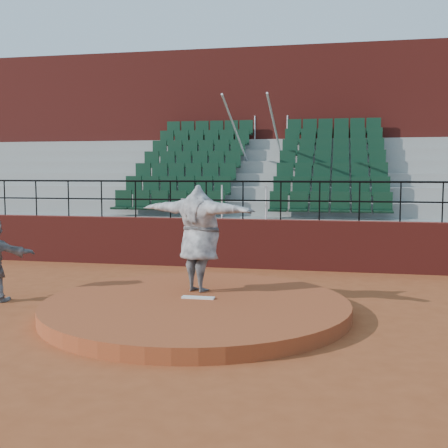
# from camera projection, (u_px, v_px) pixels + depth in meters

# --- Properties ---
(ground) EXTENTS (90.00, 90.00, 0.00)m
(ground) POSITION_uv_depth(u_px,v_px,m) (196.00, 314.00, 10.12)
(ground) COLOR brown
(ground) RESTS_ON ground
(pitchers_mound) EXTENTS (5.50, 5.50, 0.25)m
(pitchers_mound) POSITION_uv_depth(u_px,v_px,m) (196.00, 307.00, 10.11)
(pitchers_mound) COLOR #984322
(pitchers_mound) RESTS_ON ground
(pitching_rubber) EXTENTS (0.60, 0.15, 0.03)m
(pitching_rubber) POSITION_uv_depth(u_px,v_px,m) (198.00, 298.00, 10.24)
(pitching_rubber) COLOR white
(pitching_rubber) RESTS_ON pitchers_mound
(boundary_wall) EXTENTS (24.00, 0.30, 1.30)m
(boundary_wall) POSITION_uv_depth(u_px,v_px,m) (243.00, 243.00, 14.94)
(boundary_wall) COLOR maroon
(boundary_wall) RESTS_ON ground
(wall_railing) EXTENTS (24.04, 0.05, 1.03)m
(wall_railing) POSITION_uv_depth(u_px,v_px,m) (243.00, 192.00, 14.81)
(wall_railing) COLOR black
(wall_railing) RESTS_ON boundary_wall
(seating_deck) EXTENTS (24.00, 5.97, 4.63)m
(seating_deck) POSITION_uv_depth(u_px,v_px,m) (262.00, 206.00, 18.42)
(seating_deck) COLOR gray
(seating_deck) RESTS_ON ground
(press_box_facade) EXTENTS (24.00, 3.00, 7.10)m
(press_box_facade) POSITION_uv_depth(u_px,v_px,m) (275.00, 146.00, 22.08)
(press_box_facade) COLOR maroon
(press_box_facade) RESTS_ON ground
(pitcher) EXTENTS (2.61, 1.52, 2.06)m
(pitcher) POSITION_uv_depth(u_px,v_px,m) (199.00, 238.00, 10.79)
(pitcher) COLOR black
(pitcher) RESTS_ON pitchers_mound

